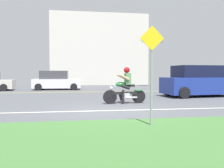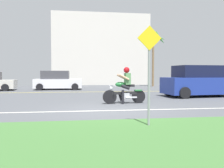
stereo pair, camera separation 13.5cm
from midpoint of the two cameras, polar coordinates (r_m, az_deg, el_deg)
The scene contains 10 objects.
ground at distance 12.08m, azimuth -2.16°, elevation -4.10°, with size 56.00×30.00×0.04m, color #4C4F54.
grass_median at distance 5.17m, azimuth 5.89°, elevation -12.63°, with size 56.00×3.80×0.06m, color #3D6B33.
lane_line_near at distance 8.95m, azimuth -0.12°, elevation -6.30°, with size 50.40×0.12×0.01m, color silver.
lane_line_far at distance 17.86m, azimuth -4.02°, elevation -1.87°, with size 50.40×0.12×0.01m, color yellow.
motorcyclist at distance 10.97m, azimuth 3.38°, elevation -0.99°, with size 1.99×0.65×1.66m.
suv_nearby at distance 15.25m, azimuth 20.51°, elevation 0.57°, with size 4.62×2.46×1.84m.
parked_car_1 at distance 20.83m, azimuth -12.61°, elevation 0.74°, with size 3.94×1.96×1.59m.
palm_tree_0 at distance 25.78m, azimuth 9.95°, elevation 10.23°, with size 2.84×2.71×5.76m.
street_sign at distance 6.16m, azimuth 9.43°, elevation 4.25°, with size 0.62×0.06×2.58m.
building_far at distance 30.21m, azimuth -2.60°, elevation 7.97°, with size 11.57×4.00×8.46m, color beige.
Camera 2 is at (-1.13, -8.95, 1.38)m, focal length 38.54 mm.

